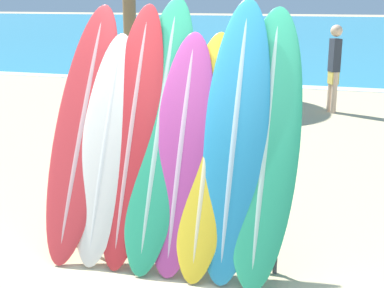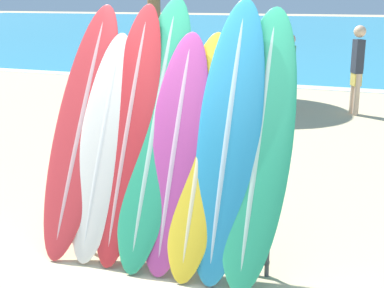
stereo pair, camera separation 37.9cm
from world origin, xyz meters
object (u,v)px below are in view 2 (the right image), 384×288
Objects in this scene: surfboard_slot_7 at (258,146)px; surfboard_slot_5 at (200,154)px; surfboard_slot_0 at (82,127)px; person_far_left at (357,67)px; surfboard_slot_2 at (128,132)px; person_near_water at (101,99)px; surfboard_slot_1 at (103,145)px; person_mid_beach at (289,68)px; surfboard_slot_3 at (155,130)px; surfboard_rack at (161,210)px; surfboard_slot_6 at (228,139)px; surfboard_slot_4 at (175,151)px.

surfboard_slot_5 is at bearing -174.28° from surfboard_slot_7.
person_far_left is (2.00, 7.10, -0.15)m from surfboard_slot_0.
surfboard_slot_2 is 1.36× the size of person_near_water.
surfboard_slot_1 is 1.27× the size of person_mid_beach.
surfboard_slot_2 reaches higher than person_mid_beach.
surfboard_slot_7 is at bearing -28.95° from person_far_left.
surfboard_slot_0 is 1.26× the size of person_far_left.
person_mid_beach is (0.57, 7.34, -0.27)m from surfboard_slot_0.
surfboard_slot_3 is 7.34m from person_mid_beach.
surfboard_rack is 0.77m from surfboard_slot_2.
surfboard_slot_1 is at bearing -22.22° from person_near_water.
person_near_water is 1.06× the size of person_mid_beach.
surfboard_slot_5 is 1.13× the size of person_far_left.
surfboard_rack is at bearing -51.11° from surfboard_slot_3.
person_far_left reaches higher than person_mid_beach.
surfboard_slot_2 is at bearing -38.64° from person_far_left.
surfboard_slot_2 is (0.24, 0.06, 0.14)m from surfboard_slot_1.
person_mid_beach is at bearing 91.56° from surfboard_slot_3.
surfboard_slot_7 is at bearing 0.11° from surfboard_slot_2.
surfboard_rack is 1.21× the size of person_near_water.
surfboard_slot_1 is 0.89× the size of surfboard_slot_7.
surfboard_slot_3 is (0.26, 0.03, 0.03)m from surfboard_slot_2.
person_near_water is at bearing 116.79° from surfboard_slot_0.
surfboard_slot_5 is 1.29× the size of person_mid_beach.
person_mid_beach is (-0.20, 7.33, -0.31)m from surfboard_slot_3.
surfboard_rack is 1.13× the size of person_far_left.
person_near_water is 5.23m from person_mid_beach.
surfboard_slot_0 is 1.35× the size of person_near_water.
surfboard_slot_6 reaches higher than person_near_water.
surfboard_slot_7 is 7.46m from person_mid_beach.
surfboard_slot_1 is at bearing 176.33° from surfboard_rack.
person_near_water is (-2.70, 2.45, -0.25)m from surfboard_slot_6.
surfboard_slot_6 is (0.23, 0.04, 0.15)m from surfboard_slot_5.
surfboard_slot_6 reaches higher than surfboard_slot_4.
surfboard_slot_1 is 1.21m from surfboard_slot_6.
person_near_water is at bearing 129.50° from surfboard_slot_3.
person_near_water is (-1.99, 2.42, -0.26)m from surfboard_slot_3.
surfboard_slot_7 reaches higher than surfboard_slot_5.
surfboard_slot_1 reaches higher than surfboard_rack.
surfboard_slot_5 is 0.90× the size of surfboard_slot_7.
surfboard_slot_3 is 1.00× the size of surfboard_slot_6.
surfboard_slot_1 is 2.92m from person_near_water.
person_mid_beach is (0.06, 7.36, -0.28)m from surfboard_slot_2.
person_near_water is at bearing 140.51° from surfboard_slot_7.
surfboard_slot_3 reaches higher than surfboard_slot_0.
surfboard_slot_4 is 7.43m from person_mid_beach.
surfboard_slot_1 is 7.43m from person_mid_beach.
surfboard_slot_4 reaches higher than person_far_left.
surfboard_slot_3 reaches higher than person_near_water.
surfboard_slot_2 is 1.27× the size of person_far_left.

